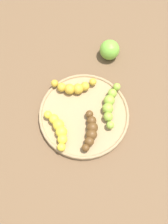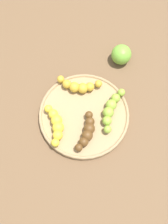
{
  "view_description": "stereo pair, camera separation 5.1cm",
  "coord_description": "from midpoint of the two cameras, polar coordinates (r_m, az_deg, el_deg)",
  "views": [
    {
      "loc": [
        0.01,
        -0.29,
        0.79
      ],
      "look_at": [
        0.0,
        0.0,
        0.04
      ],
      "focal_mm": 42.02,
      "sensor_mm": 36.0,
      "label": 1
    },
    {
      "loc": [
        0.06,
        -0.28,
        0.79
      ],
      "look_at": [
        0.0,
        0.0,
        0.04
      ],
      "focal_mm": 42.02,
      "sensor_mm": 36.0,
      "label": 2
    }
  ],
  "objects": [
    {
      "name": "fruit_bowl",
      "position": [
        0.83,
        -1.76,
        -0.79
      ],
      "size": [
        0.29,
        0.29,
        0.02
      ],
      "color": "#A08259",
      "rests_on": "ground_plane"
    },
    {
      "name": "banana_green",
      "position": [
        0.82,
        3.89,
        1.44
      ],
      "size": [
        0.06,
        0.15,
        0.03
      ],
      "rotation": [
        0.0,
        0.0,
        2.98
      ],
      "color": "#8CAD38",
      "rests_on": "fruit_bowl"
    },
    {
      "name": "banana_yellow",
      "position": [
        0.79,
        -7.43,
        -3.82
      ],
      "size": [
        0.08,
        0.12,
        0.04
      ],
      "rotation": [
        0.0,
        0.0,
        0.45
      ],
      "color": "yellow",
      "rests_on": "fruit_bowl"
    },
    {
      "name": "banana_spotted",
      "position": [
        0.84,
        -3.95,
        5.29
      ],
      "size": [
        0.15,
        0.06,
        0.03
      ],
      "rotation": [
        0.0,
        0.0,
        4.79
      ],
      "color": "gold",
      "rests_on": "fruit_bowl"
    },
    {
      "name": "apple_green",
      "position": [
        0.92,
        3.96,
        13.23
      ],
      "size": [
        0.07,
        0.07,
        0.07
      ],
      "primitive_type": "sphere",
      "color": "#72B238",
      "rests_on": "ground_plane"
    },
    {
      "name": "banana_overripe",
      "position": [
        0.79,
        -0.39,
        -4.28
      ],
      "size": [
        0.05,
        0.13,
        0.03
      ],
      "rotation": [
        0.0,
        0.0,
        6.21
      ],
      "color": "#593819",
      "rests_on": "fruit_bowl"
    },
    {
      "name": "ground_plane",
      "position": [
        0.84,
        -1.74,
        -1.07
      ],
      "size": [
        2.4,
        2.4,
        0.0
      ],
      "primitive_type": "plane",
      "color": "brown"
    }
  ]
}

